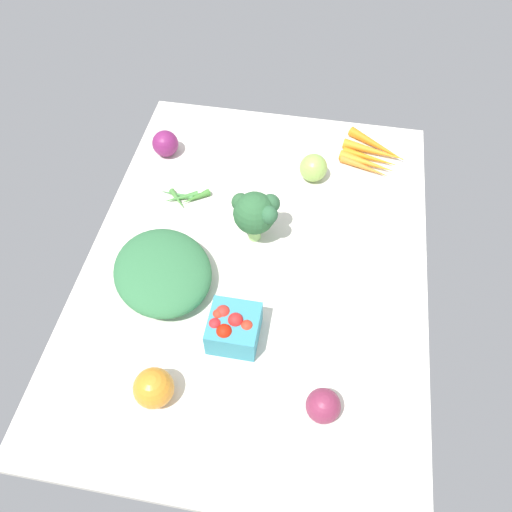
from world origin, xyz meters
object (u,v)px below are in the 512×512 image
at_px(leafy_greens_clump, 163,272).
at_px(carrot_bunch, 372,155).
at_px(red_onion_near_basket, 323,406).
at_px(berry_basket, 233,327).
at_px(heirloom_tomato_green, 313,168).
at_px(heirloom_tomato_orange, 154,388).
at_px(broccoli_head, 256,212).
at_px(red_onion_center, 165,144).
at_px(okra_pile, 184,197).

relative_size(leafy_greens_clump, carrot_bunch, 1.32).
height_order(red_onion_near_basket, carrot_bunch, red_onion_near_basket).
height_order(leafy_greens_clump, berry_basket, berry_basket).
xyz_separation_m(red_onion_near_basket, heirloom_tomato_green, (0.60, 0.08, 0.00)).
distance_m(red_onion_near_basket, heirloom_tomato_green, 0.61).
height_order(heirloom_tomato_orange, broccoli_head, broccoli_head).
height_order(red_onion_center, berry_basket, berry_basket).
bearing_deg(okra_pile, berry_basket, -150.67).
xyz_separation_m(red_onion_center, carrot_bunch, (0.07, -0.54, -0.02)).
relative_size(leafy_greens_clump, heirloom_tomato_orange, 3.13).
bearing_deg(heirloom_tomato_green, leafy_greens_clump, 142.48).
height_order(heirloom_tomato_green, berry_basket, berry_basket).
height_order(okra_pile, carrot_bunch, carrot_bunch).
bearing_deg(heirloom_tomato_orange, red_onion_center, 14.25).
xyz_separation_m(heirloom_tomato_orange, red_onion_center, (0.65, 0.16, -0.00)).
relative_size(red_onion_near_basket, broccoli_head, 0.48).
xyz_separation_m(heirloom_tomato_green, carrot_bunch, (0.10, -0.15, -0.02)).
distance_m(heirloom_tomato_orange, broccoli_head, 0.43).
relative_size(red_onion_center, broccoli_head, 0.52).
bearing_deg(red_onion_center, okra_pile, -150.26).
height_order(red_onion_near_basket, red_onion_center, red_onion_center).
bearing_deg(leafy_greens_clump, heirloom_tomato_orange, -167.26).
distance_m(red_onion_near_basket, broccoli_head, 0.44).
distance_m(red_onion_center, broccoli_head, 0.37).
bearing_deg(red_onion_center, heirloom_tomato_green, -93.38).
height_order(okra_pile, red_onion_center, red_onion_center).
xyz_separation_m(heirloom_tomato_orange, okra_pile, (0.50, 0.08, -0.03)).
relative_size(berry_basket, carrot_bunch, 0.55).
bearing_deg(heirloom_tomato_orange, berry_basket, -38.69).
bearing_deg(heirloom_tomato_orange, carrot_bunch, -27.31).
distance_m(broccoli_head, berry_basket, 0.27).
xyz_separation_m(red_onion_near_basket, carrot_bunch, (0.70, -0.06, -0.02)).
relative_size(leafy_greens_clump, broccoli_head, 1.79).
xyz_separation_m(red_onion_near_basket, berry_basket, (0.12, 0.19, 0.01)).
bearing_deg(leafy_greens_clump, red_onion_near_basket, -122.26).
bearing_deg(heirloom_tomato_orange, heirloom_tomato_green, -19.92).
distance_m(red_onion_near_basket, red_onion_center, 0.79).
xyz_separation_m(red_onion_near_basket, okra_pile, (0.47, 0.39, -0.02)).
relative_size(red_onion_near_basket, heirloom_tomato_green, 0.92).
bearing_deg(leafy_greens_clump, red_onion_center, 15.22).
relative_size(broccoli_head, berry_basket, 1.34).
bearing_deg(leafy_greens_clump, broccoli_head, -48.33).
relative_size(heirloom_tomato_orange, broccoli_head, 0.57).
bearing_deg(carrot_bunch, berry_basket, 156.09).
distance_m(berry_basket, carrot_bunch, 0.63).
height_order(red_onion_near_basket, heirloom_tomato_green, heirloom_tomato_green).
relative_size(leafy_greens_clump, heirloom_tomato_green, 3.39).
xyz_separation_m(heirloom_tomato_green, broccoli_head, (-0.21, 0.11, 0.05)).
relative_size(heirloom_tomato_orange, carrot_bunch, 0.42).
distance_m(heirloom_tomato_green, berry_basket, 0.49).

